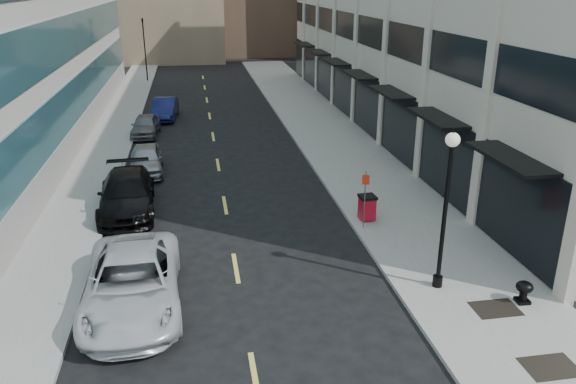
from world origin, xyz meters
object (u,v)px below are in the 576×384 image
object	(u,v)px
traffic_signal	(143,22)
car_white_van	(132,283)
car_black_pickup	(127,194)
lamppost	(446,198)
car_grey_sedan	(146,125)
urn_planter	(524,290)
car_silver_sedan	(146,159)
trash_bin	(367,207)
car_blue_sedan	(165,109)
sign_post	(365,192)

from	to	relation	value
traffic_signal	car_white_van	xyz separation A→B (m)	(2.19, -42.00, -4.86)
car_black_pickup	lamppost	bearing A→B (deg)	-41.92
car_grey_sedan	urn_planter	size ratio (longest dim) A/B	5.55
car_black_pickup	car_silver_sedan	world-z (taller)	car_black_pickup
trash_bin	lamppost	world-z (taller)	lamppost
urn_planter	trash_bin	bearing A→B (deg)	112.29
car_black_pickup	car_blue_sedan	bearing A→B (deg)	83.69
trash_bin	car_silver_sedan	bearing A→B (deg)	134.56
trash_bin	car_white_van	bearing A→B (deg)	-155.25
lamppost	sign_post	xyz separation A→B (m)	(-1.05, 4.83, -1.55)
car_silver_sedan	lamppost	distance (m)	17.42
traffic_signal	lamppost	world-z (taller)	traffic_signal
car_silver_sedan	lamppost	bearing A→B (deg)	-56.42
car_black_pickup	urn_planter	bearing A→B (deg)	-40.85
car_grey_sedan	urn_planter	distance (m)	26.37
car_blue_sedan	lamppost	world-z (taller)	lamppost
car_blue_sedan	car_grey_sedan	world-z (taller)	car_blue_sedan
car_black_pickup	sign_post	world-z (taller)	sign_post
car_blue_sedan	car_grey_sedan	xyz separation A→B (m)	(-1.10, -4.64, -0.06)
trash_bin	car_blue_sedan	bearing A→B (deg)	109.09
traffic_signal	lamppost	distance (m)	44.31
trash_bin	sign_post	xyz separation A→B (m)	(-0.37, -0.80, 0.99)
car_silver_sedan	car_black_pickup	bearing A→B (deg)	-97.68
traffic_signal	car_white_van	world-z (taller)	traffic_signal
trash_bin	urn_planter	distance (m)	7.59
car_silver_sedan	car_grey_sedan	xyz separation A→B (m)	(-0.53, 7.69, -0.03)
trash_bin	urn_planter	xyz separation A→B (m)	(2.88, -7.02, -0.14)
lamppost	sign_post	world-z (taller)	lamppost
traffic_signal	car_black_pickup	xyz separation A→B (m)	(1.26, -34.00, -4.89)
sign_post	trash_bin	bearing A→B (deg)	88.90
trash_bin	urn_planter	world-z (taller)	trash_bin
car_white_van	car_blue_sedan	size ratio (longest dim) A/B	1.37
car_silver_sedan	traffic_signal	bearing A→B (deg)	90.89
car_silver_sedan	sign_post	world-z (taller)	sign_post
car_silver_sedan	trash_bin	xyz separation A→B (m)	(9.49, -8.29, 0.01)
car_white_van	car_blue_sedan	bearing A→B (deg)	88.11
urn_planter	car_silver_sedan	bearing A→B (deg)	128.94
traffic_signal	car_blue_sedan	bearing A→B (deg)	-82.00
car_white_van	car_black_pickup	size ratio (longest dim) A/B	1.09
car_black_pickup	trash_bin	bearing A→B (deg)	-19.60
car_black_pickup	trash_bin	xyz separation A→B (m)	(9.96, -2.98, -0.09)
car_white_van	car_black_pickup	xyz separation A→B (m)	(-0.93, 8.00, -0.04)
car_black_pickup	car_grey_sedan	world-z (taller)	car_black_pickup
car_blue_sedan	urn_planter	xyz separation A→B (m)	(11.80, -27.64, -0.15)
car_white_van	car_black_pickup	bearing A→B (deg)	95.00
lamppost	urn_planter	xyz separation A→B (m)	(2.20, -1.39, -2.67)
car_black_pickup	car_grey_sedan	distance (m)	13.00
sign_post	urn_planter	world-z (taller)	sign_post
traffic_signal	car_silver_sedan	size ratio (longest dim) A/B	1.65
car_white_van	trash_bin	size ratio (longest dim) A/B	5.74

